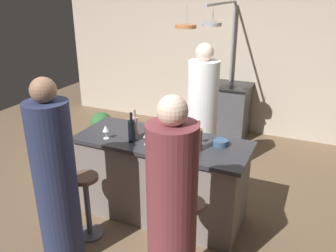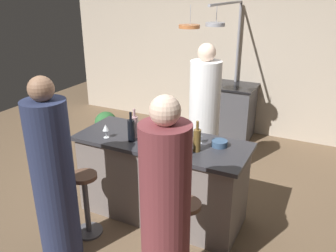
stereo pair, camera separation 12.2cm
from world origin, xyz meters
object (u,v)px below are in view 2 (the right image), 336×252
at_px(guest_right, 165,217).
at_px(pepper_mill, 188,142).
at_px(cutting_board, 179,140).
at_px(wine_glass_near_right_guest, 106,128).
at_px(wine_glass_near_left_guest, 146,135).
at_px(wine_bottle_amber, 197,140).
at_px(guest_left, 54,181).
at_px(wine_glass_by_chef, 199,134).
at_px(mixing_bowl_ceramic, 154,132).
at_px(stove_range, 229,111).
at_px(mixing_bowl_blue, 219,143).
at_px(potted_plant, 106,125).
at_px(wine_bottle_dark, 131,130).
at_px(bar_stool_right, 185,233).
at_px(bar_stool_left, 86,201).
at_px(wine_bottle_rose, 135,126).
at_px(chef, 204,121).
at_px(wine_bottle_green, 181,145).

bearing_deg(guest_right, pepper_mill, 102.85).
height_order(cutting_board, wine_glass_near_right_guest, wine_glass_near_right_guest).
bearing_deg(cutting_board, guest_right, -70.08).
bearing_deg(cutting_board, wine_glass_near_left_guest, -137.14).
relative_size(guest_right, wine_bottle_amber, 5.65).
height_order(guest_left, pepper_mill, guest_left).
height_order(wine_glass_by_chef, mixing_bowl_ceramic, wine_glass_by_chef).
distance_m(stove_range, guest_left, 3.49).
bearing_deg(pepper_mill, guest_left, -137.43).
bearing_deg(wine_glass_by_chef, guest_right, -80.78).
distance_m(mixing_bowl_blue, mixing_bowl_ceramic, 0.71).
bearing_deg(pepper_mill, wine_bottle_amber, 45.86).
xyz_separation_m(mixing_bowl_blue, mixing_bowl_ceramic, (-0.71, -0.03, 0.01)).
height_order(potted_plant, wine_bottle_dark, wine_bottle_dark).
height_order(guest_right, mixing_bowl_ceramic, guest_right).
relative_size(bar_stool_right, wine_glass_near_right_guest, 4.66).
distance_m(bar_stool_left, cutting_board, 1.11).
relative_size(guest_left, wine_bottle_rose, 5.56).
distance_m(stove_range, bar_stool_right, 3.12).
height_order(stove_range, wine_bottle_rose, wine_bottle_rose).
bearing_deg(wine_bottle_dark, guest_left, -109.30).
bearing_deg(wine_glass_by_chef, cutting_board, -174.28).
relative_size(cutting_board, mixing_bowl_blue, 2.04).
bearing_deg(bar_stool_left, wine_glass_near_left_guest, 46.01).
bearing_deg(guest_right, cutting_board, 109.92).
height_order(chef, bar_stool_right, chef).
relative_size(guest_right, pepper_mill, 8.21).
distance_m(guest_right, wine_bottle_rose, 1.29).
bearing_deg(wine_bottle_rose, wine_bottle_green, -18.01).
distance_m(wine_bottle_rose, mixing_bowl_ceramic, 0.22).
xyz_separation_m(bar_stool_right, potted_plant, (-2.23, 1.94, -0.08)).
bearing_deg(wine_glass_by_chef, chef, 107.06).
bearing_deg(guest_left, mixing_bowl_blue, 44.19).
bearing_deg(guest_left, wine_bottle_amber, 42.80).
bearing_deg(cutting_board, wine_bottle_amber, -30.08).
distance_m(wine_bottle_dark, mixing_bowl_blue, 0.89).
distance_m(wine_bottle_rose, wine_bottle_green, 0.65).
distance_m(potted_plant, wine_bottle_amber, 2.63).
height_order(cutting_board, wine_bottle_rose, wine_bottle_rose).
height_order(cutting_board, wine_glass_near_left_guest, wine_glass_near_left_guest).
height_order(chef, wine_bottle_green, chef).
bearing_deg(stove_range, pepper_mill, -82.20).
bearing_deg(chef, wine_bottle_rose, -113.38).
bearing_deg(mixing_bowl_blue, wine_bottle_dark, -161.80).
bearing_deg(guest_right, mixing_bowl_blue, 88.72).
height_order(wine_bottle_dark, wine_bottle_amber, wine_bottle_dark).
height_order(wine_bottle_rose, wine_glass_by_chef, wine_bottle_rose).
bearing_deg(guest_right, wine_glass_near_left_guest, 127.01).
distance_m(bar_stool_left, wine_bottle_amber, 1.26).
bearing_deg(wine_bottle_rose, wine_bottle_dark, -78.07).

